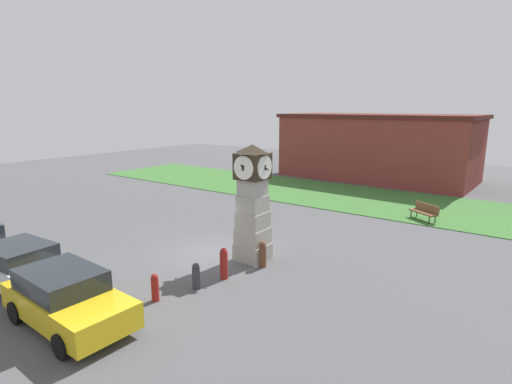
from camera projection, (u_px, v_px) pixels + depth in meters
name	position (u px, v px, depth m)	size (l,w,h in m)	color
ground_plane	(211.00, 253.00, 16.39)	(71.70, 71.70, 0.00)	#4C4C4F
clock_tower	(253.00, 204.00, 15.25)	(1.48, 1.46, 4.52)	#9F998F
bollard_near_tower	(263.00, 254.00, 14.87)	(0.27, 0.27, 1.00)	brown
bollard_mid_row	(224.00, 263.00, 13.85)	(0.28, 0.28, 1.12)	maroon
bollard_far_row	(196.00, 276.00, 13.13)	(0.25, 0.25, 0.88)	#333338
bollard_end_row	(155.00, 287.00, 12.27)	(0.23, 0.23, 0.89)	maroon
car_near_tower	(23.00, 267.00, 13.04)	(3.96, 2.13, 1.48)	silver
car_by_building	(67.00, 298.00, 10.88)	(4.22, 2.07, 1.53)	gold
bench	(425.00, 211.00, 20.97)	(1.63, 1.31, 0.90)	brown
warehouse_blue_far	(377.00, 147.00, 33.08)	(15.61, 7.87, 5.30)	maroon
grass_verge_far	(351.00, 197.00, 26.47)	(43.02, 7.97, 0.04)	#386B2D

